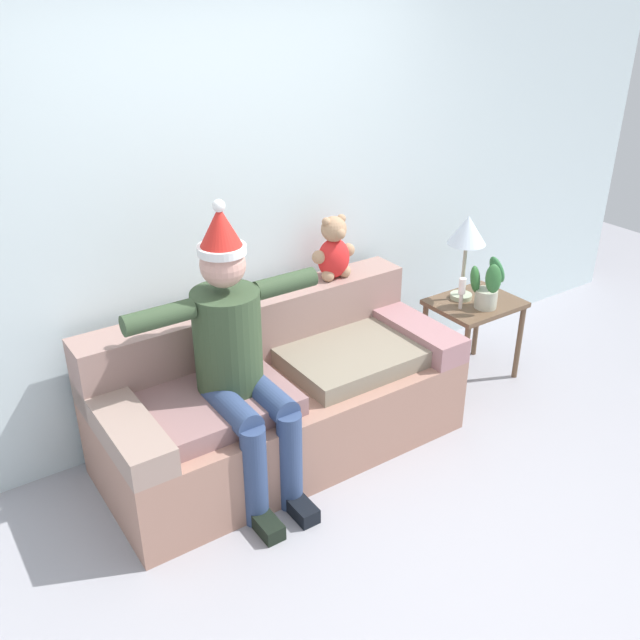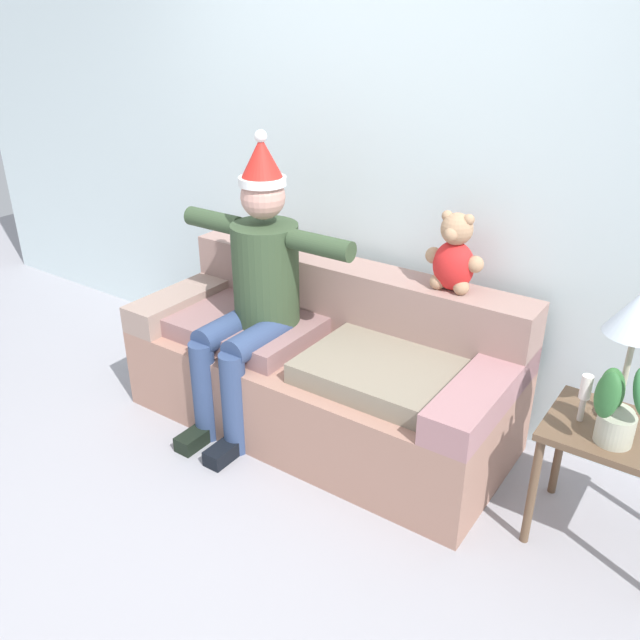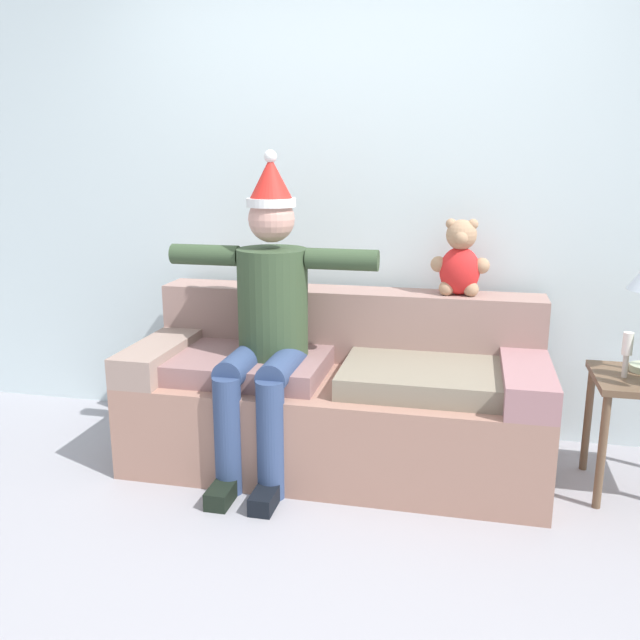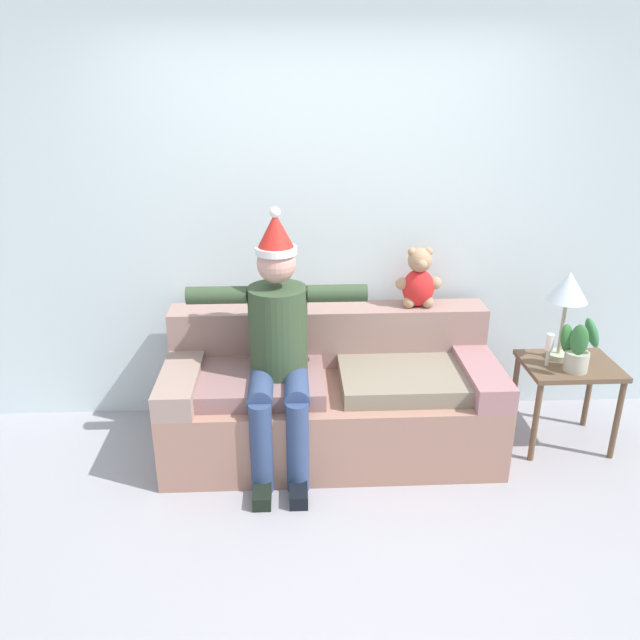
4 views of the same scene
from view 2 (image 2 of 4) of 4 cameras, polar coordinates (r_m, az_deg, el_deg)
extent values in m
plane|color=#9C9BA2|center=(3.01, -11.58, -17.72)|extent=(10.00, 10.00, 0.00)
cube|color=silver|center=(3.49, 5.26, 14.14)|extent=(7.00, 0.10, 2.70)
cube|color=#9F7363|center=(3.46, -0.15, -5.97)|extent=(1.99, 0.86, 0.45)
cube|color=gray|center=(3.50, 2.74, 1.95)|extent=(1.99, 0.24, 0.37)
cube|color=gray|center=(3.84, -11.03, 1.89)|extent=(0.22, 0.86, 0.14)
cube|color=#A17174|center=(2.97, 14.08, -6.04)|extent=(0.22, 0.86, 0.14)
cube|color=#8E6867|center=(3.54, -6.56, -0.32)|extent=(0.80, 0.60, 0.10)
cube|color=gray|center=(3.09, 6.16, -4.49)|extent=(0.80, 0.60, 0.10)
cylinder|color=#35492E|center=(3.36, -4.73, 4.04)|extent=(0.34, 0.34, 0.52)
sphere|color=tan|center=(3.23, -4.99, 10.65)|extent=(0.22, 0.22, 0.22)
cylinder|color=white|center=(3.21, -5.05, 11.98)|extent=(0.23, 0.23, 0.04)
cone|color=red|center=(3.19, -5.12, 13.90)|extent=(0.21, 0.21, 0.20)
sphere|color=white|center=(3.17, -5.20, 15.66)|extent=(0.06, 0.06, 0.06)
cylinder|color=navy|center=(3.39, -8.02, -0.74)|extent=(0.14, 0.40, 0.14)
cylinder|color=navy|center=(3.40, -10.01, -6.13)|extent=(0.13, 0.13, 0.55)
cube|color=black|center=(3.48, -10.64, -9.98)|extent=(0.10, 0.24, 0.08)
cylinder|color=navy|center=(3.27, -5.42, -1.64)|extent=(0.14, 0.40, 0.14)
cylinder|color=navy|center=(3.28, -7.48, -7.23)|extent=(0.13, 0.13, 0.55)
cube|color=black|center=(3.36, -8.17, -11.19)|extent=(0.10, 0.24, 0.08)
cylinder|color=#35492E|center=(3.50, -9.23, 8.53)|extent=(0.34, 0.10, 0.10)
cylinder|color=#35492E|center=(3.09, 0.05, 6.52)|extent=(0.34, 0.10, 0.10)
ellipsoid|color=red|center=(3.15, 11.55, 4.66)|extent=(0.20, 0.16, 0.24)
sphere|color=tan|center=(3.09, 11.85, 7.77)|extent=(0.15, 0.15, 0.15)
sphere|color=tan|center=(3.04, 11.36, 7.32)|extent=(0.07, 0.07, 0.07)
sphere|color=tan|center=(3.09, 11.04, 8.89)|extent=(0.05, 0.05, 0.05)
sphere|color=tan|center=(3.05, 12.84, 8.51)|extent=(0.05, 0.05, 0.05)
sphere|color=tan|center=(3.18, 9.87, 5.57)|extent=(0.08, 0.08, 0.08)
sphere|color=tan|center=(3.17, 10.21, 3.31)|extent=(0.08, 0.08, 0.08)
sphere|color=tan|center=(3.10, 13.37, 4.74)|extent=(0.08, 0.08, 0.08)
sphere|color=tan|center=(3.13, 12.19, 2.81)|extent=(0.08, 0.08, 0.08)
cube|color=brown|center=(2.84, 24.75, -8.99)|extent=(0.56, 0.44, 0.03)
cylinder|color=brown|center=(2.88, 18.01, -14.04)|extent=(0.04, 0.04, 0.52)
cylinder|color=brown|center=(3.18, 20.19, -10.21)|extent=(0.04, 0.04, 0.52)
cylinder|color=#B0BB99|center=(2.91, 24.40, -7.42)|extent=(0.14, 0.14, 0.03)
cylinder|color=#B6B097|center=(2.82, 25.08, -4.21)|extent=(0.02, 0.02, 0.34)
cone|color=silver|center=(2.71, 26.10, 0.62)|extent=(0.24, 0.24, 0.18)
cylinder|color=#B8B8A0|center=(2.72, 24.30, -8.60)|extent=(0.14, 0.14, 0.12)
ellipsoid|color=#2E662F|center=(2.72, 24.09, -5.58)|extent=(0.14, 0.12, 0.19)
ellipsoid|color=#2E6732|center=(2.58, 23.76, -6.00)|extent=(0.12, 0.13, 0.19)
cylinder|color=beige|center=(2.81, 21.83, -7.21)|extent=(0.02, 0.02, 0.10)
cylinder|color=white|center=(2.76, 22.18, -5.42)|extent=(0.04, 0.04, 0.10)
camera|label=1|loc=(3.38, -66.78, 18.15)|focal=39.10mm
camera|label=3|loc=(1.37, -75.54, -18.96)|focal=37.50mm
camera|label=4|loc=(2.16, -84.63, 7.67)|focal=35.33mm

